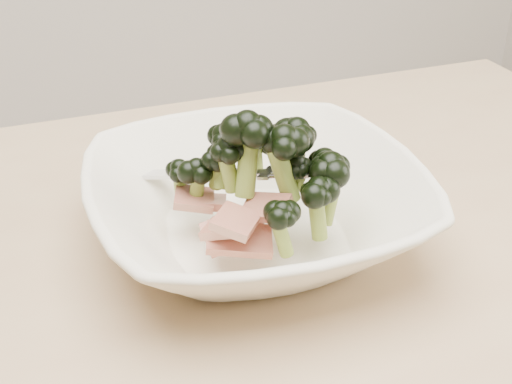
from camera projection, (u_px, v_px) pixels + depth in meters
broccoli_dish at (257, 201)px, 0.62m from camera, size 0.30×0.30×0.14m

